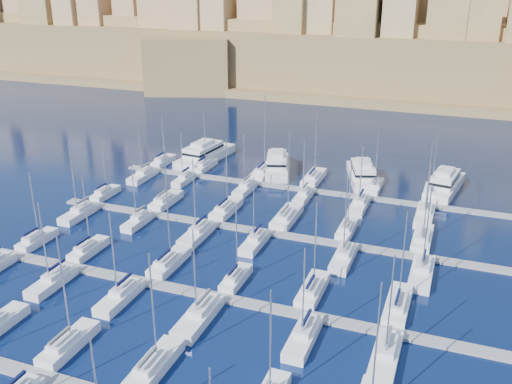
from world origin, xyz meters
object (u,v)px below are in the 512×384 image
at_px(motor_yacht_d, 445,184).
at_px(sailboat_2, 68,344).
at_px(motor_yacht_c, 362,174).
at_px(motor_yacht_b, 277,164).
at_px(motor_yacht_a, 205,154).

bearing_deg(motor_yacht_d, sailboat_2, -118.85).
bearing_deg(motor_yacht_c, motor_yacht_b, -179.51).
xyz_separation_m(sailboat_2, motor_yacht_b, (2.67, 69.86, 0.97)).
relative_size(motor_yacht_b, motor_yacht_d, 0.98).
bearing_deg(motor_yacht_c, sailboat_2, -107.28).
height_order(motor_yacht_a, motor_yacht_d, same).
xyz_separation_m(motor_yacht_a, motor_yacht_d, (54.53, -1.17, -0.00)).
bearing_deg(motor_yacht_a, motor_yacht_c, -1.88).
distance_m(sailboat_2, motor_yacht_a, 73.02).
xyz_separation_m(sailboat_2, motor_yacht_c, (21.79, 70.03, 0.97)).
height_order(motor_yacht_a, motor_yacht_b, same).
height_order(motor_yacht_c, motor_yacht_d, same).
distance_m(motor_yacht_b, motor_yacht_d, 35.95).
bearing_deg(motor_yacht_d, motor_yacht_b, -179.64).
xyz_separation_m(motor_yacht_a, motor_yacht_b, (18.59, -1.40, -0.00)).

